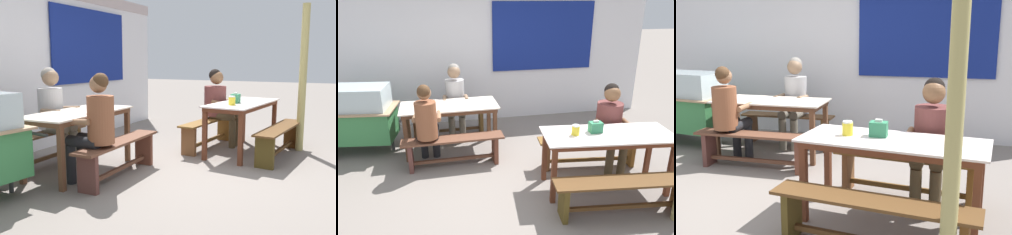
{
  "view_description": "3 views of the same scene",
  "coord_description": "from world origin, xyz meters",
  "views": [
    {
      "loc": [
        -4.28,
        -1.8,
        1.41
      ],
      "look_at": [
        0.09,
        0.33,
        0.65
      ],
      "focal_mm": 39.73,
      "sensor_mm": 36.0,
      "label": 1
    },
    {
      "loc": [
        -0.78,
        -3.74,
        2.36
      ],
      "look_at": [
        0.15,
        0.69,
        0.69
      ],
      "focal_mm": 34.74,
      "sensor_mm": 36.0,
      "label": 2
    },
    {
      "loc": [
        1.72,
        -3.75,
        1.7
      ],
      "look_at": [
        0.55,
        0.57,
        0.73
      ],
      "focal_mm": 43.5,
      "sensor_mm": 36.0,
      "label": 3
    }
  ],
  "objects": [
    {
      "name": "ground_plane",
      "position": [
        0.0,
        0.0,
        0.0
      ],
      "size": [
        40.0,
        40.0,
        0.0
      ],
      "primitive_type": "plane",
      "color": "gray"
    },
    {
      "name": "backdrop_wall",
      "position": [
        0.04,
        2.58,
        1.38
      ],
      "size": [
        6.9,
        0.23,
        2.61
      ],
      "color": "silver",
      "rests_on": "ground_plane"
    },
    {
      "name": "dining_table_far",
      "position": [
        -0.65,
        1.21,
        0.69
      ],
      "size": [
        1.53,
        0.72,
        0.77
      ],
      "color": "beige",
      "rests_on": "ground_plane"
    },
    {
      "name": "dining_table_near",
      "position": [
        1.23,
        -0.37,
        0.69
      ],
      "size": [
        1.69,
        0.83,
        0.77
      ],
      "color": "silver",
      "rests_on": "ground_plane"
    },
    {
      "name": "bench_far_back",
      "position": [
        -0.66,
        1.79,
        0.3
      ],
      "size": [
        1.41,
        0.31,
        0.45
      ],
      "color": "brown",
      "rests_on": "ground_plane"
    },
    {
      "name": "bench_far_front",
      "position": [
        -0.64,
        0.63,
        0.3
      ],
      "size": [
        1.48,
        0.31,
        0.45
      ],
      "color": "brown",
      "rests_on": "ground_plane"
    },
    {
      "name": "bench_near_back",
      "position": [
        1.3,
        0.21,
        0.3
      ],
      "size": [
        1.53,
        0.43,
        0.45
      ],
      "color": "brown",
      "rests_on": "ground_plane"
    },
    {
      "name": "bench_near_front",
      "position": [
        1.17,
        -0.94,
        0.3
      ],
      "size": [
        1.64,
        0.47,
        0.45
      ],
      "color": "#56371A",
      "rests_on": "ground_plane"
    },
    {
      "name": "food_cart",
      "position": [
        -2.16,
        1.45,
        0.62
      ],
      "size": [
        1.67,
        0.91,
        1.08
      ],
      "color": "#367F45",
      "rests_on": "ground_plane"
    },
    {
      "name": "person_right_near_table",
      "position": [
        1.54,
        0.12,
        0.72
      ],
      "size": [
        0.49,
        0.59,
        1.26
      ],
      "color": "#4D3F28",
      "rests_on": "ground_plane"
    },
    {
      "name": "person_left_back_turned",
      "position": [
        -0.99,
        0.71,
        0.71
      ],
      "size": [
        0.42,
        0.58,
        1.27
      ],
      "color": "black",
      "rests_on": "ground_plane"
    },
    {
      "name": "person_center_facing",
      "position": [
        -0.53,
        1.74,
        0.75
      ],
      "size": [
        0.44,
        0.53,
        1.31
      ],
      "color": "#6D6758",
      "rests_on": "ground_plane"
    },
    {
      "name": "tissue_box",
      "position": [
        1.1,
        -0.29,
        0.84
      ],
      "size": [
        0.15,
        0.11,
        0.16
      ],
      "color": "#2F7E55",
      "rests_on": "dining_table_near"
    },
    {
      "name": "condiment_jar",
      "position": [
        0.82,
        -0.32,
        0.83
      ],
      "size": [
        0.1,
        0.1,
        0.13
      ],
      "color": "yellow",
      "rests_on": "dining_table_near"
    },
    {
      "name": "wooden_support_post",
      "position": [
        1.74,
        -1.15,
        1.12
      ],
      "size": [
        0.11,
        0.11,
        2.24
      ],
      "primitive_type": "cylinder",
      "color": "tan",
      "rests_on": "ground_plane"
    }
  ]
}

